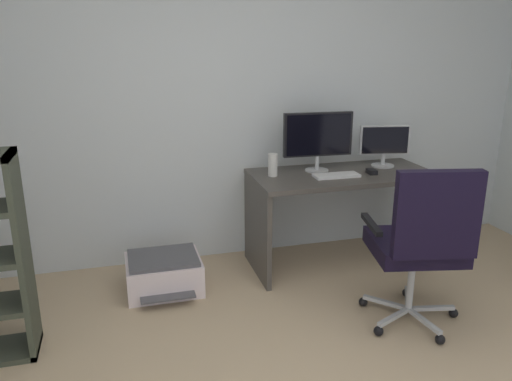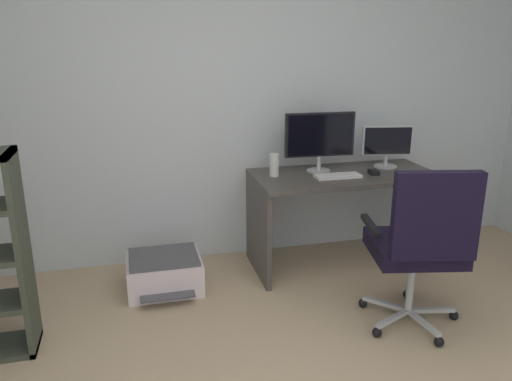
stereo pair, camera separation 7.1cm
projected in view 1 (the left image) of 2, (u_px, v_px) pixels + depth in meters
wall_back at (221, 88)px, 3.88m from camera, size 5.22×0.10×2.71m
desk at (342, 198)px, 3.90m from camera, size 1.39×0.66×0.74m
monitor_main at (318, 137)px, 3.82m from camera, size 0.54×0.18×0.45m
monitor_secondary at (384, 143)px, 3.99m from camera, size 0.39×0.18×0.33m
keyboard at (336, 175)px, 3.73m from camera, size 0.34×0.13×0.02m
computer_mouse at (372, 172)px, 3.82m from camera, size 0.07×0.11×0.03m
desktop_speaker at (273, 165)px, 3.73m from camera, size 0.07×0.07×0.17m
office_chair at (422, 239)px, 2.98m from camera, size 0.65×0.64×1.05m
printer at (164, 273)px, 3.59m from camera, size 0.52×0.51×0.26m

